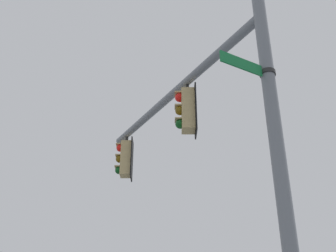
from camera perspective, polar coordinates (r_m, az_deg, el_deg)
The scene contains 5 objects.
signal_pole at distance 6.96m, azimuth 14.86°, elevation -6.06°, with size 0.25×0.25×7.83m, color slate.
mast_arm at distance 10.67m, azimuth 0.71°, elevation 4.37°, with size 0.20×0.20×6.50m, color slate.
traffic_light_nearest_pole at distance 9.79m, azimuth 2.58°, elevation 2.12°, with size 0.54×0.49×1.31m.
traffic_light_mid_inner at distance 12.43m, azimuth -5.76°, elevation -4.41°, with size 0.54×0.49×1.31m.
street_name_sign at distance 7.64m, azimuth 11.61°, elevation 7.53°, with size 0.68×1.06×0.22m.
Camera 1 is at (-6.28, 1.79, 1.50)m, focal length 45.38 mm.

